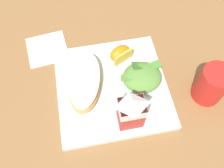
{
  "coord_description": "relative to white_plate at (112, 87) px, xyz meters",
  "views": [
    {
      "loc": [
        0.06,
        0.29,
        0.56
      ],
      "look_at": [
        0.0,
        0.0,
        0.03
      ],
      "focal_mm": 38.74,
      "sensor_mm": 36.0,
      "label": 1
    }
  ],
  "objects": [
    {
      "name": "milk_carton",
      "position": [
        -0.02,
        0.1,
        0.07
      ],
      "size": [
        0.06,
        0.04,
        0.11
      ],
      "color": "#B7332D",
      "rests_on": "white_plate"
    },
    {
      "name": "orange_wedge_front",
      "position": [
        -0.04,
        -0.08,
        0.03
      ],
      "size": [
        0.07,
        0.06,
        0.04
      ],
      "color": "orange",
      "rests_on": "white_plate"
    },
    {
      "name": "ground",
      "position": [
        0.0,
        0.0,
        -0.01
      ],
      "size": [
        3.0,
        3.0,
        0.0
      ],
      "primitive_type": "plane",
      "color": "olive"
    },
    {
      "name": "paper_napkin",
      "position": [
        0.16,
        -0.16,
        -0.01
      ],
      "size": [
        0.12,
        0.12,
        0.0
      ],
      "primitive_type": "cube",
      "rotation": [
        0.0,
        0.0,
        0.12
      ],
      "color": "white",
      "rests_on": "ground"
    },
    {
      "name": "cheesy_pizza_bread",
      "position": [
        0.07,
        -0.01,
        0.03
      ],
      "size": [
        0.12,
        0.18,
        0.04
      ],
      "color": "tan",
      "rests_on": "white_plate"
    },
    {
      "name": "green_salad_pile",
      "position": [
        -0.08,
        0.0,
        0.03
      ],
      "size": [
        0.11,
        0.09,
        0.04
      ],
      "color": "#5B8E3D",
      "rests_on": "white_plate"
    },
    {
      "name": "drinking_red_cup",
      "position": [
        -0.23,
        0.06,
        0.04
      ],
      "size": [
        0.07,
        0.07,
        0.1
      ],
      "primitive_type": "cylinder",
      "color": "red",
      "rests_on": "ground"
    },
    {
      "name": "white_plate",
      "position": [
        0.0,
        0.0,
        0.0
      ],
      "size": [
        0.28,
        0.28,
        0.02
      ],
      "primitive_type": "cube",
      "color": "silver",
      "rests_on": "ground"
    }
  ]
}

